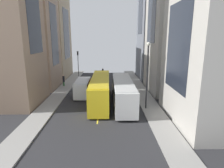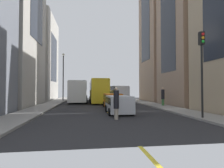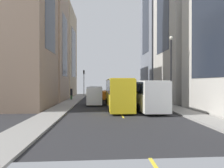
{
  "view_description": "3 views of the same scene",
  "coord_description": "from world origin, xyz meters",
  "px_view_note": "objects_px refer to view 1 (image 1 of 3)",
  "views": [
    {
      "loc": [
        -1.23,
        30.48,
        8.9
      ],
      "look_at": [
        -1.81,
        -0.64,
        1.51
      ],
      "focal_mm": 30.73,
      "sensor_mm": 36.0,
      "label": 1
    },
    {
      "loc": [
        -1.93,
        -26.64,
        2.07
      ],
      "look_at": [
        1.78,
        0.51,
        2.88
      ],
      "focal_mm": 29.94,
      "sensor_mm": 36.0,
      "label": 2
    },
    {
      "loc": [
        2.05,
        27.34,
        3.15
      ],
      "look_at": [
        0.6,
        4.45,
        2.98
      ],
      "focal_mm": 28.82,
      "sensor_mm": 36.0,
      "label": 3
    }
  ],
  "objects_px": {
    "car_orange_0": "(97,81)",
    "car_silver_1": "(99,76)",
    "city_bus_white": "(123,90)",
    "pedestrian_waiting_curb": "(64,80)",
    "pedestrian_walking_far": "(103,72)",
    "traffic_light_near_corner": "(78,59)",
    "streetcar_yellow": "(100,88)",
    "delivery_van_white": "(83,87)"
  },
  "relations": [
    {
      "from": "delivery_van_white",
      "to": "streetcar_yellow",
      "type": "bearing_deg",
      "value": 132.81
    },
    {
      "from": "car_silver_1",
      "to": "pedestrian_walking_far",
      "type": "xyz_separation_m",
      "value": [
        -0.71,
        -3.16,
        0.26
      ]
    },
    {
      "from": "streetcar_yellow",
      "to": "traffic_light_near_corner",
      "type": "relative_size",
      "value": 2.19
    },
    {
      "from": "pedestrian_waiting_curb",
      "to": "delivery_van_white",
      "type": "bearing_deg",
      "value": -21.37
    },
    {
      "from": "traffic_light_near_corner",
      "to": "city_bus_white",
      "type": "bearing_deg",
      "value": 114.58
    },
    {
      "from": "city_bus_white",
      "to": "car_orange_0",
      "type": "bearing_deg",
      "value": -69.01
    },
    {
      "from": "streetcar_yellow",
      "to": "car_orange_0",
      "type": "distance_m",
      "value": 10.13
    },
    {
      "from": "city_bus_white",
      "to": "car_orange_0",
      "type": "relative_size",
      "value": 3.01
    },
    {
      "from": "delivery_van_white",
      "to": "traffic_light_near_corner",
      "type": "relative_size",
      "value": 1.0
    },
    {
      "from": "car_orange_0",
      "to": "streetcar_yellow",
      "type": "bearing_deg",
      "value": 95.99
    },
    {
      "from": "city_bus_white",
      "to": "traffic_light_near_corner",
      "type": "xyz_separation_m",
      "value": [
        9.15,
        -20.0,
        2.24
      ]
    },
    {
      "from": "pedestrian_waiting_curb",
      "to": "pedestrian_walking_far",
      "type": "xyz_separation_m",
      "value": [
        -7.15,
        -8.89,
        -0.12
      ]
    },
    {
      "from": "streetcar_yellow",
      "to": "pedestrian_walking_far",
      "type": "distance_m",
      "value": 18.2
    },
    {
      "from": "delivery_van_white",
      "to": "car_silver_1",
      "type": "xyz_separation_m",
      "value": [
        -2.05,
        -11.85,
        -0.61
      ]
    },
    {
      "from": "city_bus_white",
      "to": "streetcar_yellow",
      "type": "distance_m",
      "value": 3.28
    },
    {
      "from": "car_silver_1",
      "to": "car_orange_0",
      "type": "bearing_deg",
      "value": 88.14
    },
    {
      "from": "car_orange_0",
      "to": "traffic_light_near_corner",
      "type": "distance_m",
      "value": 10.84
    },
    {
      "from": "streetcar_yellow",
      "to": "pedestrian_walking_far",
      "type": "relative_size",
      "value": 5.82
    },
    {
      "from": "city_bus_white",
      "to": "car_silver_1",
      "type": "bearing_deg",
      "value": -75.8
    },
    {
      "from": "streetcar_yellow",
      "to": "car_silver_1",
      "type": "relative_size",
      "value": 3.13
    },
    {
      "from": "delivery_van_white",
      "to": "pedestrian_waiting_curb",
      "type": "distance_m",
      "value": 7.53
    },
    {
      "from": "streetcar_yellow",
      "to": "city_bus_white",
      "type": "bearing_deg",
      "value": 163.62
    },
    {
      "from": "car_orange_0",
      "to": "car_silver_1",
      "type": "height_order",
      "value": "car_orange_0"
    },
    {
      "from": "streetcar_yellow",
      "to": "car_silver_1",
      "type": "bearing_deg",
      "value": -86.62
    },
    {
      "from": "car_orange_0",
      "to": "car_silver_1",
      "type": "xyz_separation_m",
      "value": [
        -0.16,
        -5.0,
        -0.05
      ]
    },
    {
      "from": "streetcar_yellow",
      "to": "pedestrian_waiting_curb",
      "type": "bearing_deg",
      "value": -51.72
    },
    {
      "from": "city_bus_white",
      "to": "car_silver_1",
      "type": "relative_size",
      "value": 2.99
    },
    {
      "from": "city_bus_white",
      "to": "car_silver_1",
      "type": "height_order",
      "value": "city_bus_white"
    },
    {
      "from": "car_silver_1",
      "to": "traffic_light_near_corner",
      "type": "bearing_deg",
      "value": -38.44
    },
    {
      "from": "delivery_van_white",
      "to": "car_orange_0",
      "type": "distance_m",
      "value": 7.12
    },
    {
      "from": "city_bus_white",
      "to": "delivery_van_white",
      "type": "xyz_separation_m",
      "value": [
        6.08,
        -4.09,
        -0.49
      ]
    },
    {
      "from": "pedestrian_waiting_curb",
      "to": "traffic_light_near_corner",
      "type": "relative_size",
      "value": 0.37
    },
    {
      "from": "city_bus_white",
      "to": "pedestrian_waiting_curb",
      "type": "bearing_deg",
      "value": -44.27
    },
    {
      "from": "pedestrian_walking_far",
      "to": "car_silver_1",
      "type": "bearing_deg",
      "value": -101.16
    },
    {
      "from": "traffic_light_near_corner",
      "to": "car_orange_0",
      "type": "bearing_deg",
      "value": 118.65
    },
    {
      "from": "traffic_light_near_corner",
      "to": "delivery_van_white",
      "type": "bearing_deg",
      "value": 100.91
    },
    {
      "from": "pedestrian_waiting_curb",
      "to": "traffic_light_near_corner",
      "type": "height_order",
      "value": "traffic_light_near_corner"
    },
    {
      "from": "car_orange_0",
      "to": "pedestrian_waiting_curb",
      "type": "xyz_separation_m",
      "value": [
        6.27,
        0.73,
        0.34
      ]
    },
    {
      "from": "delivery_van_white",
      "to": "traffic_light_near_corner",
      "type": "xyz_separation_m",
      "value": [
        3.07,
        -15.91,
        2.74
      ]
    },
    {
      "from": "city_bus_white",
      "to": "pedestrian_waiting_curb",
      "type": "distance_m",
      "value": 14.64
    },
    {
      "from": "car_orange_0",
      "to": "car_silver_1",
      "type": "relative_size",
      "value": 0.99
    },
    {
      "from": "delivery_van_white",
      "to": "pedestrian_waiting_curb",
      "type": "bearing_deg",
      "value": -54.32
    }
  ]
}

